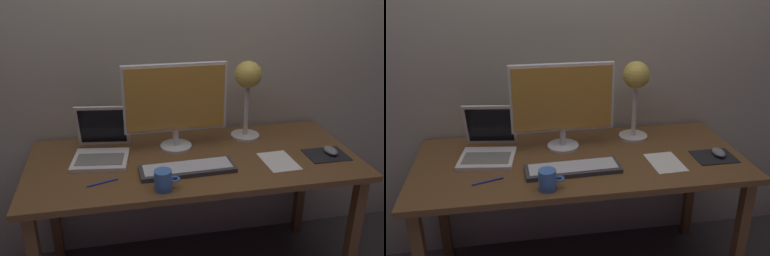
{
  "view_description": "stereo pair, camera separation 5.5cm",
  "coord_description": "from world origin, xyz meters",
  "views": [
    {
      "loc": [
        -0.37,
        -1.78,
        1.65
      ],
      "look_at": [
        -0.02,
        -0.05,
        0.92
      ],
      "focal_mm": 38.69,
      "sensor_mm": 36.0,
      "label": 1
    },
    {
      "loc": [
        -0.31,
        -1.79,
        1.65
      ],
      "look_at": [
        -0.02,
        -0.05,
        0.92
      ],
      "focal_mm": 38.69,
      "sensor_mm": 36.0,
      "label": 2
    }
  ],
  "objects": [
    {
      "name": "back_wall",
      "position": [
        0.0,
        0.4,
        1.3
      ],
      "size": [
        4.8,
        0.06,
        2.6
      ],
      "primitive_type": "cube",
      "color": "#B2A893",
      "rests_on": "ground"
    },
    {
      "name": "desk",
      "position": [
        0.0,
        0.0,
        0.66
      ],
      "size": [
        1.6,
        0.7,
        0.74
      ],
      "color": "brown",
      "rests_on": "ground"
    },
    {
      "name": "monitor",
      "position": [
        -0.07,
        0.13,
        0.99
      ],
      "size": [
        0.52,
        0.16,
        0.44
      ],
      "color": "silver",
      "rests_on": "desk"
    },
    {
      "name": "keyboard_main",
      "position": [
        -0.06,
        -0.13,
        0.75
      ],
      "size": [
        0.44,
        0.16,
        0.03
      ],
      "color": "#38383A",
      "rests_on": "desk"
    },
    {
      "name": "laptop",
      "position": [
        -0.44,
        0.11,
        0.81
      ],
      "size": [
        0.3,
        0.31,
        0.24
      ],
      "color": "silver",
      "rests_on": "desk"
    },
    {
      "name": "desk_lamp",
      "position": [
        0.33,
        0.2,
        1.05
      ],
      "size": [
        0.15,
        0.15,
        0.42
      ],
      "color": "beige",
      "rests_on": "desk"
    },
    {
      "name": "mousepad",
      "position": [
        0.65,
        -0.1,
        0.74
      ],
      "size": [
        0.2,
        0.16,
        0.0
      ],
      "primitive_type": "cube",
      "color": "black",
      "rests_on": "desk"
    },
    {
      "name": "mouse",
      "position": [
        0.68,
        -0.09,
        0.76
      ],
      "size": [
        0.06,
        0.1,
        0.03
      ],
      "primitive_type": "ellipsoid",
      "color": "slate",
      "rests_on": "mousepad"
    },
    {
      "name": "coffee_mug",
      "position": [
        -0.19,
        -0.27,
        0.78
      ],
      "size": [
        0.11,
        0.08,
        0.09
      ],
      "color": "#3F72CC",
      "rests_on": "desk"
    },
    {
      "name": "paper_sheet_near_mouse",
      "position": [
        0.39,
        -0.12,
        0.74
      ],
      "size": [
        0.16,
        0.22,
        0.0
      ],
      "primitive_type": "cube",
      "rotation": [
        0.0,
        0.0,
        0.04
      ],
      "color": "white",
      "rests_on": "desk"
    },
    {
      "name": "pen",
      "position": [
        -0.44,
        -0.17,
        0.74
      ],
      "size": [
        0.14,
        0.05,
        0.01
      ],
      "primitive_type": "cylinder",
      "rotation": [
        0.0,
        1.57,
        0.32
      ],
      "color": "#2633A5",
      "rests_on": "desk"
    }
  ]
}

